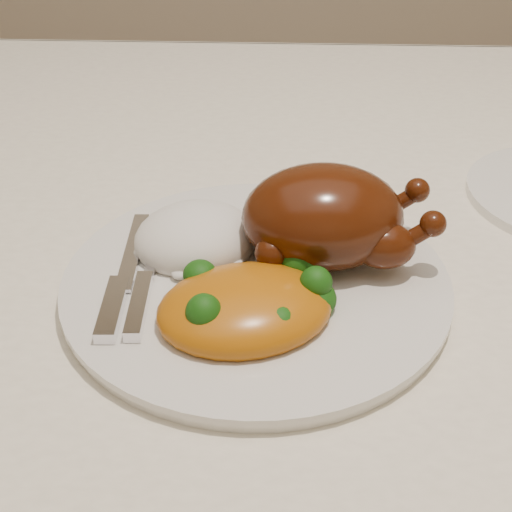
{
  "coord_description": "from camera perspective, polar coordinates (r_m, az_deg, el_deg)",
  "views": [
    {
      "loc": [
        0.07,
        -0.59,
        1.11
      ],
      "look_at": [
        0.05,
        -0.13,
        0.8
      ],
      "focal_mm": 50.0,
      "sensor_mm": 36.0,
      "label": 1
    }
  ],
  "objects": [
    {
      "name": "tablecloth",
      "position": [
        0.7,
        -3.38,
        1.79
      ],
      "size": [
        1.73,
        1.03,
        0.18
      ],
      "color": "white",
      "rests_on": "dining_table"
    },
    {
      "name": "roast_chicken",
      "position": [
        0.57,
        5.75,
        3.14
      ],
      "size": [
        0.16,
        0.11,
        0.08
      ],
      "rotation": [
        0.0,
        0.0,
        0.08
      ],
      "color": "#491807",
      "rests_on": "dinner_plate"
    },
    {
      "name": "rice_mound",
      "position": [
        0.6,
        -4.81,
        1.37
      ],
      "size": [
        0.13,
        0.12,
        0.05
      ],
      "rotation": [
        0.0,
        0.0,
        0.35
      ],
      "color": "white",
      "rests_on": "dinner_plate"
    },
    {
      "name": "cutlery",
      "position": [
        0.56,
        -9.95,
        -2.48
      ],
      "size": [
        0.04,
        0.17,
        0.01
      ],
      "rotation": [
        0.0,
        0.0,
        0.04
      ],
      "color": "silver",
      "rests_on": "dinner_plate"
    },
    {
      "name": "dinner_plate",
      "position": [
        0.57,
        -0.0,
        -2.2
      ],
      "size": [
        0.31,
        0.31,
        0.01
      ],
      "primitive_type": "cylinder",
      "rotation": [
        0.0,
        0.0,
        0.02
      ],
      "color": "silver",
      "rests_on": "tablecloth"
    },
    {
      "name": "mac_and_cheese",
      "position": [
        0.52,
        -0.06,
        -3.95
      ],
      "size": [
        0.15,
        0.14,
        0.05
      ],
      "rotation": [
        0.0,
        0.0,
        0.3
      ],
      "color": "#B46E0B",
      "rests_on": "dinner_plate"
    },
    {
      "name": "dining_table",
      "position": [
        0.75,
        -3.2,
        -2.98
      ],
      "size": [
        1.6,
        0.9,
        0.76
      ],
      "color": "brown",
      "rests_on": "floor"
    }
  ]
}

